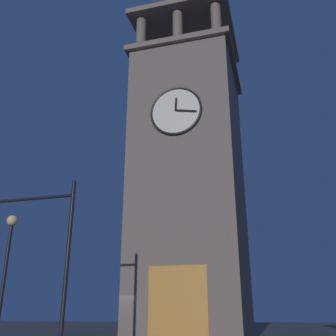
{
  "coord_description": "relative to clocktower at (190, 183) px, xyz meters",
  "views": [
    {
      "loc": [
        -8.99,
        21.73,
        1.42
      ],
      "look_at": [
        -2.04,
        -3.0,
        11.1
      ],
      "focal_mm": 42.31,
      "sensor_mm": 36.0,
      "label": 1
    }
  ],
  "objects": [
    {
      "name": "traffic_signal_near",
      "position": [
        3.31,
        11.51,
        -5.64
      ],
      "size": [
        3.84,
        0.41,
        6.45
      ],
      "color": "black",
      "rests_on": "ground_plane"
    },
    {
      "name": "clocktower",
      "position": [
        0.0,
        0.0,
        0.0
      ],
      "size": [
        7.18,
        7.99,
        24.62
      ],
      "color": "#75665B",
      "rests_on": "ground_plane"
    },
    {
      "name": "street_lamp",
      "position": [
        5.19,
        10.96,
        -6.12
      ],
      "size": [
        0.44,
        0.44,
        5.38
      ],
      "color": "black",
      "rests_on": "ground_plane"
    }
  ]
}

